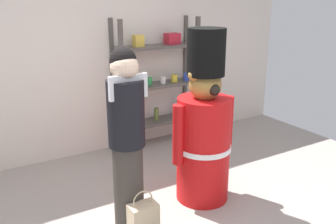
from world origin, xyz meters
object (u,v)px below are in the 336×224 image
Objects in this scene: person_shopper at (127,135)px; merchandise_shelf at (157,82)px; shopping_bag at (143,218)px; teddy_bear_guard at (204,131)px.

merchandise_shelf is at bearing 53.34° from person_shopper.
person_shopper is at bearing 100.46° from shopping_bag.
merchandise_shelf reaches higher than shopping_bag.
person_shopper is (-0.85, -0.04, 0.14)m from teddy_bear_guard.
teddy_bear_guard reaches higher than person_shopper.
person_shopper is (-1.19, -1.60, -0.01)m from merchandise_shelf.
shopping_bag is (-0.81, -0.24, -0.58)m from teddy_bear_guard.
merchandise_shelf is 1.08× the size of person_shopper.
merchandise_shelf is 1.01× the size of teddy_bear_guard.
shopping_bag is at bearing -163.39° from teddy_bear_guard.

